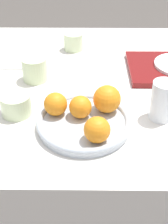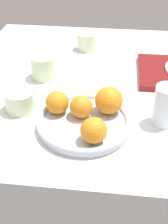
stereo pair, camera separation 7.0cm
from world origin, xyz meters
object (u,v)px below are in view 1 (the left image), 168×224
(orange_3, at_px, (56,104))
(cup_2, at_px, (16,105))
(cup_1, at_px, (35,69))
(fruit_platter, at_px, (84,122))
(orange_1, at_px, (97,130))
(water_glass, at_px, (163,101))
(orange_2, at_px, (107,99))
(cup_0, at_px, (73,42))
(napkin, at_px, (9,62))
(orange_0, at_px, (80,107))

(orange_3, relative_size, cup_2, 0.75)
(cup_1, bearing_deg, fruit_platter, -56.88)
(orange_1, xyz_separation_m, water_glass, (0.18, 0.12, 0.00))
(orange_2, distance_m, cup_2, 0.26)
(orange_1, xyz_separation_m, cup_0, (-0.08, 0.58, -0.02))
(orange_1, distance_m, orange_3, 0.16)
(orange_3, height_order, napkin, orange_3)
(fruit_platter, relative_size, napkin, 1.93)
(cup_0, height_order, napkin, cup_0)
(fruit_platter, height_order, cup_2, cup_2)
(cup_0, bearing_deg, orange_3, -93.83)
(orange_1, bearing_deg, orange_3, 135.15)
(fruit_platter, relative_size, orange_2, 3.35)
(water_glass, relative_size, cup_1, 1.36)
(cup_1, bearing_deg, orange_2, -41.96)
(fruit_platter, relative_size, orange_0, 4.17)
(orange_2, height_order, cup_1, orange_2)
(orange_1, bearing_deg, cup_1, 120.87)
(fruit_platter, distance_m, orange_3, 0.09)
(orange_3, xyz_separation_m, cup_1, (-0.09, 0.22, -0.01))
(orange_2, relative_size, cup_1, 0.93)
(orange_2, bearing_deg, orange_0, -158.94)
(fruit_platter, distance_m, orange_2, 0.09)
(orange_1, relative_size, napkin, 0.50)
(orange_1, bearing_deg, orange_2, 76.62)
(fruit_platter, xyz_separation_m, orange_3, (-0.08, 0.03, 0.04))
(orange_0, height_order, cup_1, orange_0)
(orange_3, relative_size, cup_0, 0.85)
(orange_2, xyz_separation_m, orange_3, (-0.14, -0.02, -0.01))
(orange_3, xyz_separation_m, water_glass, (0.30, 0.01, 0.00))
(orange_2, bearing_deg, water_glass, -1.46)
(orange_3, bearing_deg, fruit_platter, -22.39)
(orange_2, distance_m, water_glass, 0.15)
(orange_0, relative_size, cup_1, 0.74)
(orange_1, distance_m, cup_2, 0.27)
(cup_2, bearing_deg, cup_1, 82.09)
(napkin, bearing_deg, cup_1, -45.19)
(orange_2, xyz_separation_m, water_glass, (0.15, -0.00, -0.00))
(orange_2, height_order, napkin, orange_2)
(orange_0, height_order, cup_2, orange_0)
(orange_0, distance_m, orange_1, 0.11)
(orange_2, xyz_separation_m, cup_0, (-0.11, 0.45, -0.03))
(orange_0, relative_size, water_glass, 0.55)
(fruit_platter, distance_m, cup_1, 0.31)
(orange_2, bearing_deg, cup_0, 103.80)
(water_glass, xyz_separation_m, cup_0, (-0.26, 0.45, -0.02))
(orange_2, height_order, water_glass, water_glass)
(cup_1, relative_size, cup_2, 0.96)
(cup_1, height_order, cup_2, cup_1)
(orange_0, bearing_deg, napkin, 127.82)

